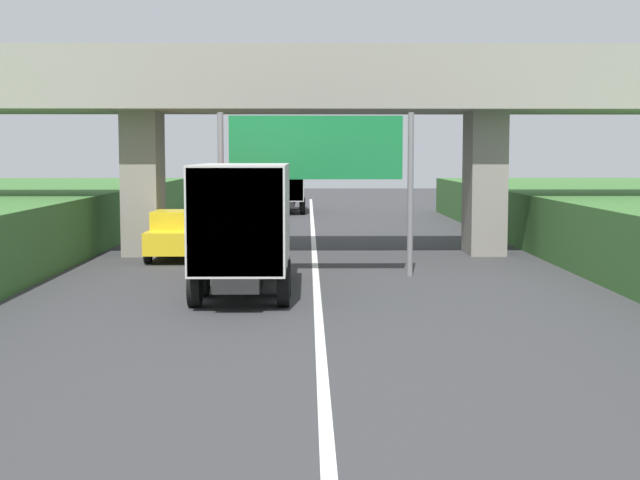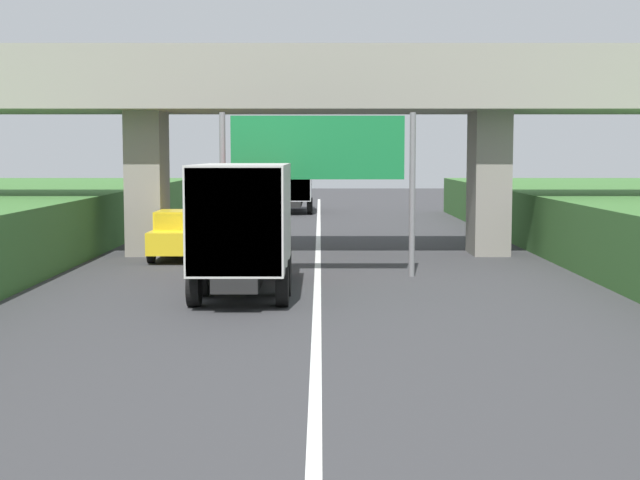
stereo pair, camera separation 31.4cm
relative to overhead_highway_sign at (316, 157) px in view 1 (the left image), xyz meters
The scene contains 6 objects.
lane_centre_stripe 3.67m from the overhead_highway_sign, 90.00° to the right, with size 0.20×96.45×0.01m, color white.
overpass_bridge 6.63m from the overhead_highway_sign, 90.00° to the left, with size 40.00×4.80×7.44m.
overhead_highway_sign is the anchor object (origin of this frame).
truck_silver 31.04m from the overhead_highway_sign, 93.00° to the left, with size 2.44×7.30×3.44m.
truck_red 4.17m from the overhead_highway_sign, 120.05° to the right, with size 2.44×7.30×3.44m.
car_yellow 7.24m from the overhead_highway_sign, 136.33° to the left, with size 1.86×4.10×1.72m.
Camera 1 is at (-0.24, 1.12, 3.71)m, focal length 52.00 mm.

